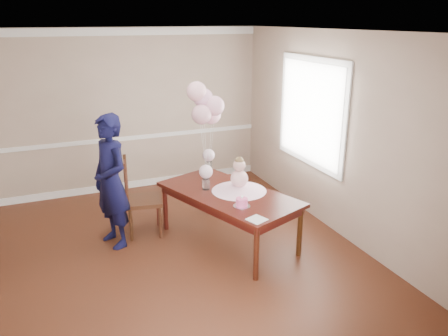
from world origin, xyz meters
TOP-DOWN VIEW (x-y plane):
  - floor at (0.00, 0.00)m, footprint 4.50×5.00m
  - ceiling at (0.00, 0.00)m, footprint 4.50×5.00m
  - wall_back at (0.00, 2.50)m, footprint 4.50×0.02m
  - wall_front at (0.00, -2.50)m, footprint 4.50×0.02m
  - wall_right at (2.25, 0.00)m, footprint 0.02×5.00m
  - chair_rail_trim at (0.00, 2.49)m, footprint 4.50×0.02m
  - crown_molding at (0.00, 2.49)m, footprint 4.50×0.02m
  - baseboard_trim at (0.00, 2.49)m, footprint 4.50×0.02m
  - window_frame at (2.23, 0.50)m, footprint 0.02×1.66m
  - window_blinds at (2.21, 0.50)m, footprint 0.01×1.50m
  - dining_table_top at (0.75, 0.04)m, footprint 1.54×2.09m
  - table_apron at (0.75, 0.04)m, footprint 1.42×1.97m
  - table_leg_fl at (0.68, -0.90)m, footprint 0.08×0.08m
  - table_leg_fr at (1.42, -0.63)m, footprint 0.08×0.08m
  - table_leg_bl at (0.07, 0.71)m, footprint 0.08×0.08m
  - table_leg_br at (0.81, 0.99)m, footprint 0.08×0.08m
  - baby_skirt at (0.90, 0.05)m, footprint 0.92×0.92m
  - baby_torso at (0.90, 0.05)m, footprint 0.23×0.23m
  - baby_head at (0.90, 0.05)m, footprint 0.16×0.16m
  - baby_hair at (0.90, 0.05)m, footprint 0.11×0.11m
  - cake_platter at (0.72, -0.42)m, footprint 0.27×0.27m
  - birthday_cake at (0.72, -0.42)m, footprint 0.18×0.18m
  - cake_flower_a at (0.72, -0.42)m, footprint 0.03×0.03m
  - cake_flower_b at (0.74, -0.39)m, footprint 0.03×0.03m
  - rose_vase_near at (0.52, 0.26)m, footprint 0.12×0.12m
  - roses_near at (0.52, 0.26)m, footprint 0.18×0.18m
  - rose_vase_far at (0.80, 0.92)m, footprint 0.12×0.12m
  - roses_far at (0.80, 0.92)m, footprint 0.18×0.18m
  - napkin at (0.72, -0.82)m, footprint 0.24×0.24m
  - balloon_weight at (0.65, 0.56)m, footprint 0.05×0.05m
  - balloon_a at (0.57, 0.53)m, footprint 0.26×0.26m
  - balloon_b at (0.76, 0.55)m, footprint 0.26×0.26m
  - balloon_c at (0.64, 0.66)m, footprint 0.26×0.26m
  - balloon_d at (0.54, 0.64)m, footprint 0.26×0.26m
  - balloon_e at (0.76, 0.68)m, footprint 0.26×0.26m
  - balloon_ribbon_a at (0.61, 0.54)m, footprint 0.08×0.03m
  - balloon_ribbon_b at (0.71, 0.56)m, footprint 0.11×0.02m
  - balloon_ribbon_c at (0.65, 0.61)m, footprint 0.02×0.09m
  - balloon_ribbon_d at (0.60, 0.60)m, footprint 0.11×0.07m
  - balloon_ribbon_e at (0.71, 0.62)m, footprint 0.10×0.11m
  - dining_chair_seat at (-0.22, 0.71)m, footprint 0.55×0.55m
  - chair_leg_fl at (-0.44, 0.56)m, footprint 0.05×0.05m
  - chair_leg_fr at (-0.06, 0.49)m, footprint 0.05×0.05m
  - chair_leg_bl at (-0.38, 0.94)m, footprint 0.05×0.05m
  - chair_leg_br at (0.00, 0.87)m, footprint 0.05×0.05m
  - chair_back_post_l at (-0.46, 0.56)m, footprint 0.05×0.05m
  - chair_back_post_r at (-0.40, 0.94)m, footprint 0.05×0.05m
  - chair_slat_low at (-0.43, 0.75)m, footprint 0.11×0.43m
  - chair_slat_mid at (-0.43, 0.75)m, footprint 0.11×0.43m
  - chair_slat_top at (-0.43, 0.75)m, footprint 0.11×0.43m
  - woman at (-0.65, 0.57)m, footprint 0.61×0.74m

SIDE VIEW (x-z plane):
  - floor at x=0.00m, z-range 0.00..0.00m
  - baseboard_trim at x=0.00m, z-range 0.00..0.12m
  - chair_leg_fl at x=-0.44m, z-range 0.00..0.46m
  - chair_leg_fr at x=-0.06m, z-range 0.00..0.46m
  - chair_leg_bl at x=-0.38m, z-range 0.00..0.46m
  - chair_leg_br at x=0.00m, z-range 0.00..0.46m
  - table_leg_fl at x=0.68m, z-range 0.00..0.66m
  - table_leg_fr at x=1.42m, z-range 0.00..0.66m
  - table_leg_bl at x=0.07m, z-range 0.00..0.66m
  - table_leg_br at x=0.81m, z-range 0.00..0.66m
  - dining_chair_seat at x=-0.22m, z-range 0.46..0.51m
  - table_apron at x=0.75m, z-range 0.56..0.66m
  - chair_slat_low at x=-0.43m, z-range 0.64..0.69m
  - dining_table_top at x=0.75m, z-range 0.66..0.70m
  - cake_platter at x=0.72m, z-range 0.70..0.71m
  - napkin at x=0.72m, z-range 0.70..0.71m
  - balloon_weight at x=0.65m, z-range 0.70..0.72m
  - baby_skirt at x=0.90m, z-range 0.70..0.80m
  - birthday_cake at x=0.72m, z-range 0.71..0.81m
  - rose_vase_near at x=0.52m, z-range 0.70..0.86m
  - rose_vase_far at x=0.80m, z-range 0.70..0.86m
  - chair_back_post_l at x=-0.46m, z-range 0.49..1.09m
  - chair_back_post_r at x=-0.40m, z-range 0.49..1.09m
  - cake_flower_a at x=0.72m, z-range 0.81..0.83m
  - cake_flower_b at x=0.74m, z-range 0.81..0.83m
  - chair_slat_mid at x=-0.43m, z-range 0.81..0.86m
  - woman at x=-0.65m, z-range 0.00..1.74m
  - baby_torso at x=0.90m, z-range 0.76..0.99m
  - chair_rail_trim at x=0.00m, z-range 0.86..0.94m
  - roses_near at x=0.52m, z-range 0.86..1.04m
  - roses_far at x=0.80m, z-range 0.86..1.04m
  - chair_slat_top at x=-0.43m, z-range 0.98..1.03m
  - baby_head at x=0.90m, z-range 0.97..1.13m
  - balloon_ribbon_e at x=0.71m, z-range 0.72..1.45m
  - baby_hair at x=0.90m, z-range 1.05..1.17m
  - balloon_ribbon_a at x=0.61m, z-range 0.72..1.50m
  - balloon_ribbon_b at x=0.71m, z-range 0.72..1.60m
  - balloon_ribbon_c at x=0.65m, z-range 0.72..1.69m
  - balloon_ribbon_d at x=0.60m, z-range 0.72..1.78m
  - wall_back at x=0.00m, z-range 0.00..2.70m
  - wall_front at x=0.00m, z-range 0.00..2.70m
  - wall_right at x=2.25m, z-range 0.00..2.70m
  - window_frame at x=2.23m, z-range 0.77..2.33m
  - window_blinds at x=2.21m, z-range 0.85..2.25m
  - balloon_e at x=0.76m, z-range 1.47..1.73m
  - balloon_a at x=0.57m, z-range 1.51..1.78m
  - balloon_b at x=0.76m, z-range 1.61..1.87m
  - balloon_c at x=0.64m, z-range 1.70..1.96m
  - balloon_d at x=0.54m, z-range 1.80..2.06m
  - crown_molding at x=0.00m, z-range 2.57..2.69m
  - ceiling at x=0.00m, z-range 2.69..2.71m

